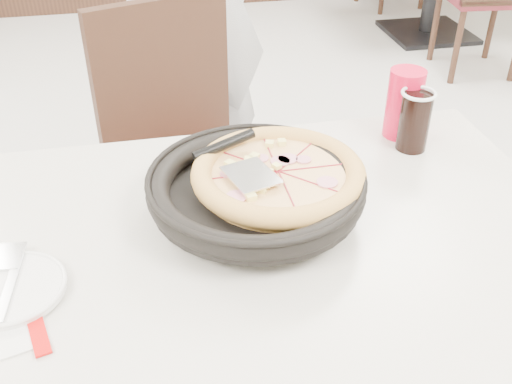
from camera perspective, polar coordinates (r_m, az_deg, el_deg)
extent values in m
plane|color=#A8A8A4|center=(1.90, -10.16, -15.45)|extent=(7.00, 7.00, 0.00)
cylinder|color=black|center=(1.11, 0.54, -2.39)|extent=(0.12, 0.12, 0.04)
cylinder|color=black|center=(1.12, 0.00, -0.34)|extent=(0.44, 0.44, 0.01)
cylinder|color=gold|center=(1.13, 2.13, 1.05)|extent=(0.33, 0.33, 0.02)
cube|color=silver|center=(1.09, -0.50, 1.64)|extent=(0.11, 0.12, 0.00)
cylinder|color=silver|center=(1.05, -22.28, -8.58)|extent=(0.19, 0.19, 0.01)
cube|color=silver|center=(1.04, -22.40, -8.26)|extent=(0.03, 0.16, 0.00)
cylinder|color=black|center=(1.37, 14.84, 6.43)|extent=(0.08, 0.08, 0.13)
cylinder|color=red|center=(1.42, 13.91, 8.18)|extent=(0.09, 0.09, 0.16)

